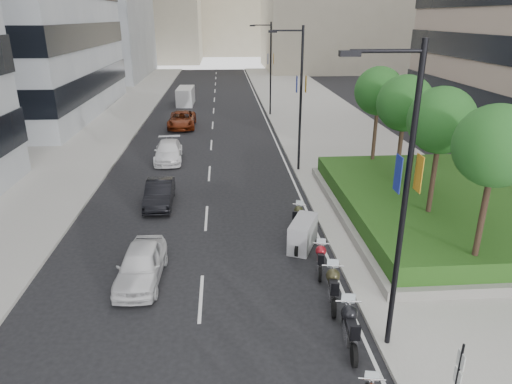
{
  "coord_description": "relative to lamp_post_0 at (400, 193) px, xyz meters",
  "views": [
    {
      "loc": [
        -0.54,
        -10.05,
        9.47
      ],
      "look_at": [
        0.88,
        9.26,
        2.0
      ],
      "focal_mm": 32.0,
      "sensor_mm": 36.0,
      "label": 1
    }
  ],
  "objects": [
    {
      "name": "delivery_van",
      "position": [
        -8.86,
        41.78,
        -4.17
      ],
      "size": [
        1.9,
        4.63,
        1.92
      ],
      "rotation": [
        0.0,
        0.0,
        -0.04
      ],
      "color": "silver",
      "rests_on": "ground"
    },
    {
      "name": "car_c",
      "position": [
        -8.54,
        20.05,
        -4.4
      ],
      "size": [
        2.09,
        4.64,
        1.32
      ],
      "primitive_type": "imported",
      "rotation": [
        0.0,
        0.0,
        0.05
      ],
      "color": "white",
      "rests_on": "ground"
    },
    {
      "name": "ground",
      "position": [
        -4.14,
        -1.0,
        -5.07
      ],
      "size": [
        160.0,
        160.0,
        0.0
      ],
      "primitive_type": "plane",
      "color": "black",
      "rests_on": "ground"
    },
    {
      "name": "sidewalk_right",
      "position": [
        4.86,
        29.0,
        -4.99
      ],
      "size": [
        10.0,
        100.0,
        0.15
      ],
      "primitive_type": "cube",
      "color": "#9E9B93",
      "rests_on": "ground"
    },
    {
      "name": "motorcycle_3",
      "position": [
        -0.98,
        2.45,
        -4.45
      ],
      "size": [
        0.77,
        2.31,
        1.16
      ],
      "rotation": [
        0.0,
        0.0,
        1.4
      ],
      "color": "black",
      "rests_on": "ground"
    },
    {
      "name": "tree_1",
      "position": [
        4.36,
        7.0,
        0.36
      ],
      "size": [
        2.8,
        2.8,
        6.3
      ],
      "color": "#332319",
      "rests_on": "planter"
    },
    {
      "name": "car_d",
      "position": [
        -8.4,
        30.34,
        -4.35
      ],
      "size": [
        2.39,
        5.14,
        1.42
      ],
      "primitive_type": "imported",
      "rotation": [
        0.0,
        0.0,
        0.0
      ],
      "color": "maroon",
      "rests_on": "ground"
    },
    {
      "name": "planter",
      "position": [
        5.86,
        9.0,
        -4.72
      ],
      "size": [
        10.0,
        14.0,
        0.4
      ],
      "primitive_type": "cube",
      "color": "gray",
      "rests_on": "sidewalk_right"
    },
    {
      "name": "car_a",
      "position": [
        -7.93,
        4.35,
        -4.39
      ],
      "size": [
        1.74,
        4.04,
        1.36
      ],
      "primitive_type": "imported",
      "rotation": [
        0.0,
        0.0,
        -0.04
      ],
      "color": "silver",
      "rests_on": "ground"
    },
    {
      "name": "tree_2",
      "position": [
        4.36,
        11.0,
        0.36
      ],
      "size": [
        2.8,
        2.8,
        6.3
      ],
      "color": "#332319",
      "rests_on": "planter"
    },
    {
      "name": "motorcycle_2",
      "position": [
        -0.99,
        0.18,
        -4.42
      ],
      "size": [
        0.8,
        2.41,
        1.2
      ],
      "rotation": [
        0.0,
        0.0,
        1.46
      ],
      "color": "black",
      "rests_on": "ground"
    },
    {
      "name": "motorcycle_4",
      "position": [
        -0.98,
        4.55,
        -4.53
      ],
      "size": [
        0.7,
        1.98,
        1.0
      ],
      "rotation": [
        0.0,
        0.0,
        1.36
      ],
      "color": "black",
      "rests_on": "ground"
    },
    {
      "name": "lamp_post_0",
      "position": [
        0.0,
        0.0,
        0.0
      ],
      "size": [
        2.34,
        0.45,
        9.0
      ],
      "color": "black",
      "rests_on": "ground"
    },
    {
      "name": "car_b",
      "position": [
        -8.17,
        11.95,
        -4.42
      ],
      "size": [
        1.45,
        3.97,
        1.3
      ],
      "primitive_type": "imported",
      "rotation": [
        0.0,
        0.0,
        0.02
      ],
      "color": "black",
      "rests_on": "ground"
    },
    {
      "name": "motorcycle_6",
      "position": [
        -1.24,
        8.67,
        -4.54
      ],
      "size": [
        0.86,
        1.9,
        0.98
      ],
      "rotation": [
        0.0,
        0.0,
        1.23
      ],
      "color": "black",
      "rests_on": "ground"
    },
    {
      "name": "lane_edge",
      "position": [
        -0.44,
        29.0,
        -5.06
      ],
      "size": [
        0.12,
        100.0,
        0.01
      ],
      "primitive_type": "cube",
      "color": "silver",
      "rests_on": "ground"
    },
    {
      "name": "lamp_post_1",
      "position": [
        0.0,
        17.0,
        0.0
      ],
      "size": [
        2.34,
        0.45,
        9.0
      ],
      "color": "black",
      "rests_on": "ground"
    },
    {
      "name": "lamp_post_2",
      "position": [
        0.0,
        35.0,
        0.0
      ],
      "size": [
        2.34,
        0.45,
        9.0
      ],
      "color": "black",
      "rests_on": "ground"
    },
    {
      "name": "tree_0",
      "position": [
        4.36,
        3.0,
        0.36
      ],
      "size": [
        2.8,
        2.8,
        6.3
      ],
      "color": "#332319",
      "rests_on": "planter"
    },
    {
      "name": "sidewalk_left",
      "position": [
        -16.14,
        29.0,
        -4.99
      ],
      "size": [
        8.0,
        100.0,
        0.15
      ],
      "primitive_type": "cube",
      "color": "#9E9B93",
      "rests_on": "ground"
    },
    {
      "name": "hedge",
      "position": [
        5.86,
        9.0,
        -4.12
      ],
      "size": [
        9.4,
        13.4,
        0.8
      ],
      "primitive_type": "cube",
      "color": "#204513",
      "rests_on": "planter"
    },
    {
      "name": "lane_centre",
      "position": [
        -5.64,
        29.0,
        -5.06
      ],
      "size": [
        0.12,
        100.0,
        0.01
      ],
      "primitive_type": "cube",
      "color": "silver",
      "rests_on": "ground"
    },
    {
      "name": "tree_3",
      "position": [
        4.36,
        15.0,
        0.36
      ],
      "size": [
        2.8,
        2.8,
        6.3
      ],
      "color": "#332319",
      "rests_on": "planter"
    },
    {
      "name": "parking_sign",
      "position": [
        0.66,
        -3.0,
        -3.61
      ],
      "size": [
        0.06,
        0.32,
        2.5
      ],
      "color": "black",
      "rests_on": "ground"
    },
    {
      "name": "motorcycle_5",
      "position": [
        -1.34,
        6.58,
        -4.42
      ],
      "size": [
        1.63,
        2.28,
        1.28
      ],
      "rotation": [
        0.0,
        0.0,
        1.16
      ],
      "color": "black",
      "rests_on": "ground"
    }
  ]
}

